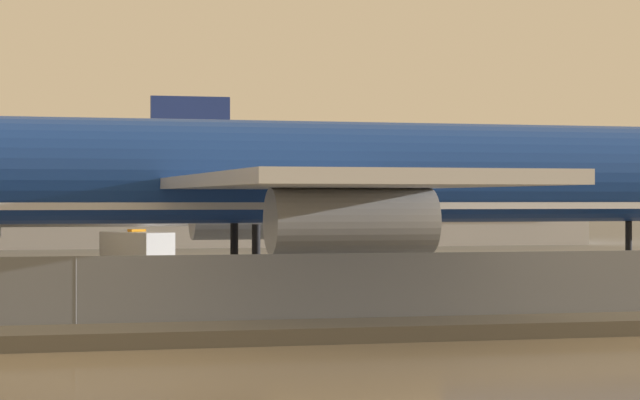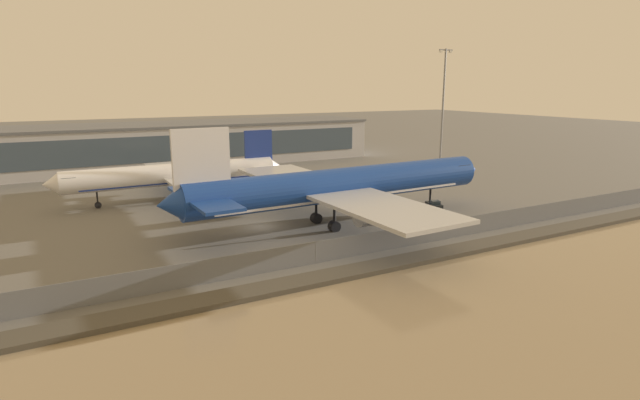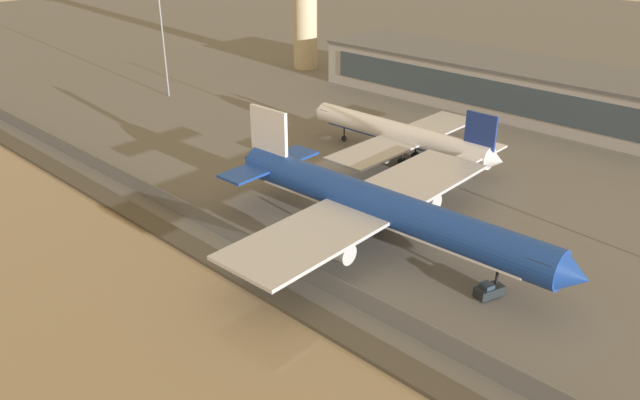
% 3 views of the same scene
% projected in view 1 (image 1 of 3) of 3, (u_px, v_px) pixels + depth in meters
% --- Properties ---
extents(ground_plane, '(500.00, 500.00, 0.00)m').
position_uv_depth(ground_plane, '(63.00, 294.00, 56.75)').
color(ground_plane, '#66635E').
extents(shoreline_seawall, '(320.00, 3.00, 0.50)m').
position_uv_depth(shoreline_seawall, '(81.00, 337.00, 36.79)').
color(shoreline_seawall, '#474238').
rests_on(shoreline_seawall, ground).
extents(perimeter_fence, '(280.00, 0.10, 2.45)m').
position_uv_depth(perimeter_fence, '(76.00, 293.00, 41.17)').
color(perimeter_fence, slate).
rests_on(perimeter_fence, ground).
extents(cargo_jet_blue, '(50.00, 42.99, 14.00)m').
position_uv_depth(cargo_jet_blue, '(297.00, 176.00, 55.16)').
color(cargo_jet_blue, '#193D93').
rests_on(cargo_jet_blue, ground).
extents(baggage_tug, '(2.51, 3.54, 1.80)m').
position_uv_depth(baggage_tug, '(637.00, 274.00, 58.26)').
color(baggage_tug, '#1E2328').
rests_on(baggage_tug, ground).
extents(ops_van, '(4.36, 5.57, 2.48)m').
position_uv_depth(ops_van, '(135.00, 249.00, 76.95)').
color(ops_van, white).
rests_on(ops_van, ground).
extents(terminal_building, '(99.72, 20.51, 9.91)m').
position_uv_depth(terminal_building, '(51.00, 192.00, 116.00)').
color(terminal_building, '#B2B2B7').
rests_on(terminal_building, ground).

